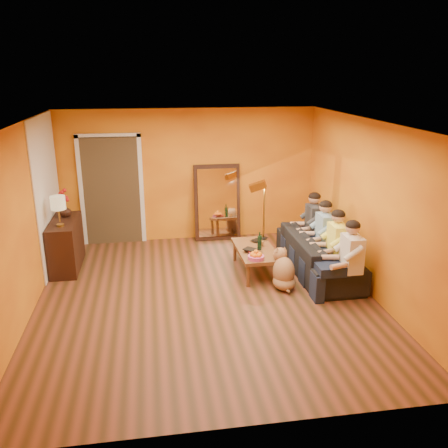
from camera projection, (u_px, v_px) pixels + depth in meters
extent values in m
cube|color=brown|center=(206.00, 298.00, 7.16)|extent=(5.00, 5.50, 0.00)
cube|color=white|center=(204.00, 123.00, 6.35)|extent=(5.00, 5.50, 0.00)
cube|color=orange|center=(189.00, 176.00, 9.34)|extent=(5.00, 0.00, 2.60)
cube|color=orange|center=(21.00, 224.00, 6.39)|extent=(0.00, 5.50, 2.60)
cube|color=orange|center=(370.00, 208.00, 7.13)|extent=(0.00, 5.50, 2.60)
cube|color=white|center=(48.00, 193.00, 8.03)|extent=(0.02, 1.90, 2.58)
cube|color=#3F2D19|center=(112.00, 190.00, 9.27)|extent=(1.06, 0.30, 2.10)
cube|color=white|center=(81.00, 192.00, 9.07)|extent=(0.08, 0.06, 2.20)
cube|color=white|center=(142.00, 190.00, 9.24)|extent=(0.08, 0.06, 2.20)
cube|color=white|center=(108.00, 135.00, 8.83)|extent=(1.22, 0.06, 0.08)
cube|color=black|center=(217.00, 202.00, 9.48)|extent=(0.92, 0.27, 1.51)
cube|color=white|center=(218.00, 203.00, 9.44)|extent=(0.78, 0.21, 1.35)
cube|color=black|center=(66.00, 244.00, 8.15)|extent=(0.44, 1.18, 0.85)
imported|color=black|center=(318.00, 254.00, 8.01)|extent=(2.22, 0.87, 0.65)
cylinder|color=black|center=(260.00, 241.00, 7.88)|extent=(0.07, 0.07, 0.31)
imported|color=#B27F3F|center=(261.00, 243.00, 8.08)|extent=(0.12, 0.12, 0.09)
imported|color=black|center=(261.00, 240.00, 8.32)|extent=(0.41, 0.38, 0.03)
imported|color=black|center=(248.00, 253.00, 7.75)|extent=(0.25, 0.29, 0.02)
imported|color=red|center=(248.00, 252.00, 7.75)|extent=(0.18, 0.23, 0.02)
imported|color=black|center=(248.00, 251.00, 7.73)|extent=(0.27, 0.27, 0.02)
imported|color=black|center=(65.00, 211.00, 8.22)|extent=(0.20, 0.20, 0.21)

